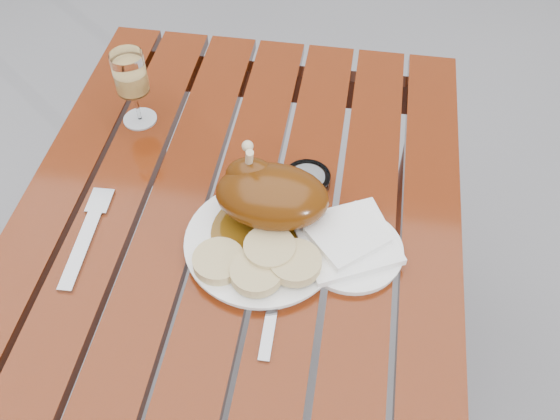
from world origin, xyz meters
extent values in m
plane|color=slate|center=(0.00, 0.00, 0.00)|extent=(60.00, 60.00, 0.00)
cube|color=maroon|center=(0.00, 0.00, 0.38)|extent=(0.80, 1.20, 0.75)
cylinder|color=white|center=(0.06, 0.01, 0.76)|extent=(0.33, 0.33, 0.02)
cylinder|color=#5D3A0A|center=(0.06, 0.02, 0.77)|extent=(0.18, 0.18, 0.00)
ellipsoid|color=#572B06|center=(0.07, 0.06, 0.82)|extent=(0.20, 0.13, 0.10)
ellipsoid|color=#572B06|center=(0.03, 0.08, 0.83)|extent=(0.09, 0.06, 0.08)
cylinder|color=#C6B28C|center=(0.02, 0.09, 0.86)|extent=(0.03, 0.04, 0.10)
cylinder|color=tan|center=(0.00, -0.06, 0.78)|extent=(0.09, 0.09, 0.02)
cylinder|color=tan|center=(0.06, -0.07, 0.78)|extent=(0.09, 0.09, 0.02)
cylinder|color=tan|center=(0.12, -0.05, 0.79)|extent=(0.09, 0.09, 0.02)
cylinder|color=tan|center=(0.08, -0.03, 0.79)|extent=(0.09, 0.09, 0.02)
cylinder|color=#F8CB71|center=(-0.25, 0.29, 0.83)|extent=(0.08, 0.08, 0.16)
cylinder|color=white|center=(0.21, 0.01, 0.76)|extent=(0.20, 0.20, 0.01)
cube|color=white|center=(0.20, 0.02, 0.77)|extent=(0.20, 0.20, 0.01)
cylinder|color=#B2B7BC|center=(0.12, 0.16, 0.76)|extent=(0.11, 0.11, 0.02)
cube|color=gray|center=(-0.25, -0.04, 0.75)|extent=(0.03, 0.21, 0.01)
cube|color=gray|center=(0.10, -0.11, 0.75)|extent=(0.02, 0.19, 0.01)
camera|label=1|loc=(0.19, -0.63, 1.61)|focal=40.00mm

